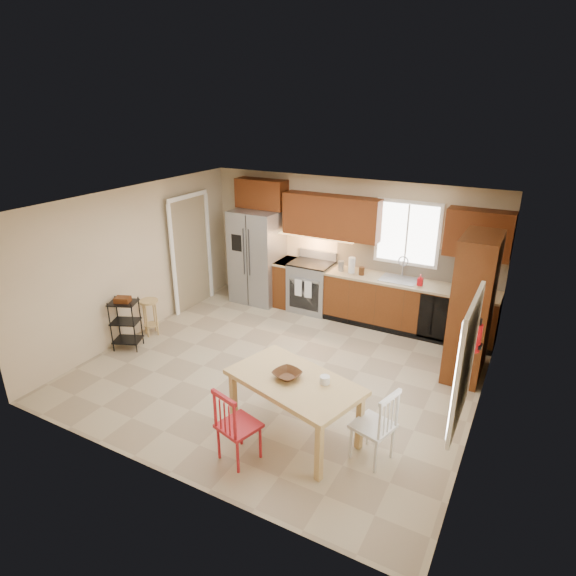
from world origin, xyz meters
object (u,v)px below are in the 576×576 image
at_px(table_jar, 325,381).
at_px(bar_stool, 151,317).
at_px(range_stove, 311,287).
at_px(table_bowl, 287,378).
at_px(soap_bottle, 420,280).
at_px(refrigerator, 257,256).
at_px(dining_table, 294,408).
at_px(pantry, 472,307).
at_px(chair_red, 239,424).
at_px(chair_white, 373,424).
at_px(utility_cart, 126,324).
at_px(fire_extinguisher, 476,338).

bearing_deg(table_jar, bar_stool, 163.70).
distance_m(range_stove, table_bowl, 3.70).
height_order(soap_bottle, table_bowl, soap_bottle).
distance_m(refrigerator, bar_stool, 2.40).
bearing_deg(dining_table, refrigerator, 143.32).
bearing_deg(table_jar, soap_bottle, 85.52).
height_order(soap_bottle, pantry, pantry).
height_order(soap_bottle, dining_table, soap_bottle).
xyz_separation_m(chair_red, table_jar, (0.69, 0.75, 0.34)).
bearing_deg(soap_bottle, chair_red, -103.27).
distance_m(chair_red, chair_white, 1.48).
height_order(table_jar, bar_stool, table_jar).
distance_m(refrigerator, chair_red, 4.62).
bearing_deg(chair_red, utility_cart, 172.69).
bearing_deg(chair_red, bar_stool, 164.65).
distance_m(pantry, dining_table, 2.97).
bearing_deg(soap_bottle, utility_cart, -145.85).
distance_m(chair_white, table_bowl, 1.09).
bearing_deg(fire_extinguisher, table_bowl, -142.81).
bearing_deg(utility_cart, range_stove, 31.78).
bearing_deg(table_bowl, dining_table, 0.00).
height_order(fire_extinguisher, utility_cart, fire_extinguisher).
bearing_deg(table_bowl, soap_bottle, 78.36).
bearing_deg(pantry, table_jar, -117.14).
relative_size(fire_extinguisher, bar_stool, 0.57).
bearing_deg(fire_extinguisher, soap_bottle, 120.53).
relative_size(soap_bottle, chair_red, 0.21).
height_order(range_stove, chair_white, range_stove).
height_order(dining_table, bar_stool, dining_table).
distance_m(range_stove, soap_bottle, 2.10).
xyz_separation_m(range_stove, pantry, (2.98, -0.99, 0.59)).
xyz_separation_m(refrigerator, pantry, (4.13, -0.93, 0.14)).
relative_size(soap_bottle, table_jar, 1.46).
bearing_deg(chair_white, range_stove, 51.03).
xyz_separation_m(range_stove, bar_stool, (-1.95, -2.24, -0.14)).
height_order(range_stove, table_bowl, range_stove).
bearing_deg(soap_bottle, bar_stool, -151.52).
relative_size(pantry, table_bowl, 6.70).
height_order(dining_table, table_bowl, table_bowl).
bearing_deg(refrigerator, table_bowl, -53.54).
relative_size(dining_table, table_bowl, 4.94).
distance_m(range_stove, utility_cart, 3.40).
height_order(pantry, table_bowl, pantry).
relative_size(pantry, dining_table, 1.36).
xyz_separation_m(pantry, utility_cart, (-4.93, -1.80, -0.63)).
xyz_separation_m(refrigerator, table_jar, (2.93, -3.27, -0.12)).
bearing_deg(utility_cart, chair_white, -31.05).
bearing_deg(chair_red, dining_table, 77.51).
xyz_separation_m(table_bowl, table_jar, (0.44, 0.10, 0.03)).
bearing_deg(pantry, range_stove, 161.71).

